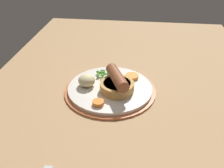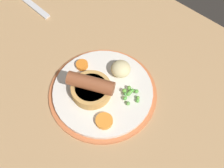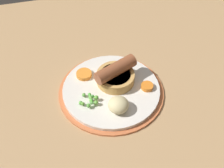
% 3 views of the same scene
% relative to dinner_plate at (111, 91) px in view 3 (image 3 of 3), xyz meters
% --- Properties ---
extents(dining_table, '(1.10, 0.80, 0.03)m').
position_rel_dinner_plate_xyz_m(dining_table, '(0.05, -0.04, -0.02)').
color(dining_table, tan).
rests_on(dining_table, ground).
extents(dinner_plate, '(0.25, 0.25, 0.01)m').
position_rel_dinner_plate_xyz_m(dinner_plate, '(0.00, 0.00, 0.00)').
color(dinner_plate, '#CC6B3D').
rests_on(dinner_plate, dining_table).
extents(sausage_pudding, '(0.11, 0.09, 0.06)m').
position_rel_dinner_plate_xyz_m(sausage_pudding, '(-0.02, -0.02, 0.03)').
color(sausage_pudding, tan).
rests_on(sausage_pudding, dinner_plate).
extents(pea_pile, '(0.05, 0.04, 0.02)m').
position_rel_dinner_plate_xyz_m(pea_pile, '(0.06, 0.03, 0.02)').
color(pea_pile, '#65B642').
rests_on(pea_pile, dinner_plate).
extents(potato_chunk_0, '(0.05, 0.05, 0.03)m').
position_rel_dinner_plate_xyz_m(potato_chunk_0, '(-0.00, 0.06, 0.02)').
color(potato_chunk_0, beige).
rests_on(potato_chunk_0, dinner_plate).
extents(carrot_slice_0, '(0.04, 0.04, 0.01)m').
position_rel_dinner_plate_xyz_m(carrot_slice_0, '(-0.08, 0.02, 0.01)').
color(carrot_slice_0, orange).
rests_on(carrot_slice_0, dinner_plate).
extents(carrot_slice_3, '(0.05, 0.05, 0.01)m').
position_rel_dinner_plate_xyz_m(carrot_slice_3, '(0.05, -0.06, 0.01)').
color(carrot_slice_3, orange).
rests_on(carrot_slice_3, dinner_plate).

